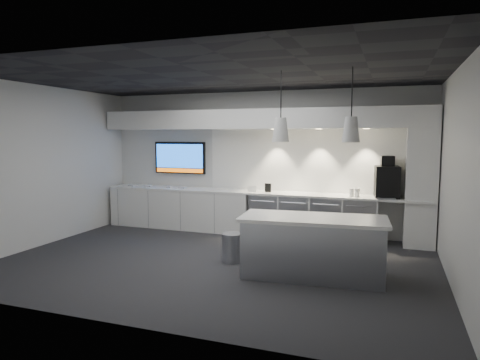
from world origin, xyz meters
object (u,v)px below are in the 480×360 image
at_px(wall_tv, 180,158).
at_px(bin, 232,248).
at_px(island, 313,247).
at_px(coffee_machine, 387,180).

xyz_separation_m(wall_tv, bin, (2.16, -2.34, -1.32)).
bearing_deg(bin, wall_tv, 132.72).
height_order(wall_tv, island, wall_tv).
height_order(island, bin, island).
bearing_deg(wall_tv, island, -36.65).
distance_m(bin, coffee_machine, 3.29).
bearing_deg(island, wall_tv, 138.52).
bearing_deg(island, coffee_machine, 63.07).
distance_m(wall_tv, island, 4.54).
relative_size(wall_tv, coffee_machine, 1.59).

